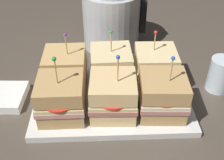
{
  "coord_description": "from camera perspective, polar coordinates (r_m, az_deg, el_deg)",
  "views": [
    {
      "loc": [
        -0.02,
        -0.58,
        0.52
      ],
      "look_at": [
        0.0,
        0.0,
        0.07
      ],
      "focal_mm": 45.0,
      "sensor_mm": 36.0,
      "label": 1
    }
  ],
  "objects": [
    {
      "name": "ground_plane",
      "position": [
        0.77,
        0.0,
        -4.21
      ],
      "size": [
        6.0,
        6.0,
        0.0
      ],
      "primitive_type": "plane",
      "color": "#4C4238"
    },
    {
      "name": "serving_platter",
      "position": [
        0.77,
        0.0,
        -3.71
      ],
      "size": [
        0.41,
        0.28,
        0.02
      ],
      "color": "silver",
      "rests_on": "ground_plane"
    },
    {
      "name": "sandwich_front_left",
      "position": [
        0.69,
        -10.29,
        -3.66
      ],
      "size": [
        0.12,
        0.12,
        0.17
      ],
      "color": "tan",
      "rests_on": "serving_platter"
    },
    {
      "name": "sandwich_front_center",
      "position": [
        0.68,
        0.46,
        -3.31
      ],
      "size": [
        0.12,
        0.12,
        0.17
      ],
      "color": "#DBB77A",
      "rests_on": "serving_platter"
    },
    {
      "name": "sandwich_front_right",
      "position": [
        0.7,
        10.21,
        -3.09
      ],
      "size": [
        0.12,
        0.12,
        0.17
      ],
      "color": "tan",
      "rests_on": "serving_platter"
    },
    {
      "name": "sandwich_back_left",
      "position": [
        0.78,
        -9.43,
        2.18
      ],
      "size": [
        0.12,
        0.12,
        0.17
      ],
      "color": "tan",
      "rests_on": "serving_platter"
    },
    {
      "name": "sandwich_back_center",
      "position": [
        0.78,
        -0.29,
        2.67
      ],
      "size": [
        0.12,
        0.12,
        0.16
      ],
      "color": "beige",
      "rests_on": "serving_platter"
    },
    {
      "name": "sandwich_back_right",
      "position": [
        0.8,
        8.78,
        2.76
      ],
      "size": [
        0.12,
        0.12,
        0.16
      ],
      "color": "beige",
      "rests_on": "serving_platter"
    },
    {
      "name": "kettle_steel",
      "position": [
        0.98,
        -0.11,
        12.39
      ],
      "size": [
        0.21,
        0.19,
        0.22
      ],
      "color": "#B7BABF",
      "rests_on": "ground_plane"
    },
    {
      "name": "drinking_glass",
      "position": [
        0.84,
        21.09,
        1.05
      ],
      "size": [
        0.07,
        0.07,
        0.1
      ],
      "color": "silver",
      "rests_on": "ground_plane"
    },
    {
      "name": "napkin_stack",
      "position": [
        0.82,
        -21.09,
        -3.2
      ],
      "size": [
        0.12,
        0.12,
        0.02
      ],
      "color": "white",
      "rests_on": "ground_plane"
    }
  ]
}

